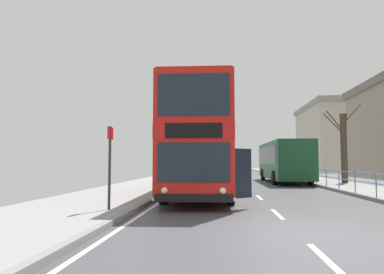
% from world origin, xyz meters
% --- Properties ---
extents(ground, '(15.80, 140.00, 0.20)m').
position_xyz_m(ground, '(-0.72, -0.00, 0.04)').
color(ground, '#46464B').
extents(double_decker_bus_main, '(3.41, 10.96, 4.51)m').
position_xyz_m(double_decker_bus_main, '(-2.59, 7.91, 2.36)').
color(double_decker_bus_main, red).
rests_on(double_decker_bus_main, ground).
extents(background_bus_far_lane, '(2.71, 9.79, 2.98)m').
position_xyz_m(background_bus_far_lane, '(3.04, 18.94, 1.63)').
color(background_bus_far_lane, '#19512D').
rests_on(background_bus_far_lane, ground).
extents(pedestrian_railing_far_kerb, '(0.05, 24.17, 0.97)m').
position_xyz_m(pedestrian_railing_far_kerb, '(4.45, 9.74, 0.80)').
color(pedestrian_railing_far_kerb, '#598CC6').
rests_on(pedestrian_railing_far_kerb, ground).
extents(bus_stop_sign_near, '(0.08, 0.44, 2.44)m').
position_xyz_m(bus_stop_sign_near, '(-4.90, 2.09, 1.65)').
color(bus_stop_sign_near, '#2D2D33').
rests_on(bus_stop_sign_near, ground).
extents(bare_tree_far_00, '(2.51, 2.14, 5.18)m').
position_xyz_m(bare_tree_far_00, '(6.58, 16.30, 2.61)').
color(bare_tree_far_00, '#4C3D2D').
rests_on(bare_tree_far_00, ground).
extents(background_building_00, '(12.86, 16.14, 10.43)m').
position_xyz_m(background_building_00, '(17.83, 47.68, 5.24)').
color(background_building_00, '#B2A899').
rests_on(background_building_00, ground).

